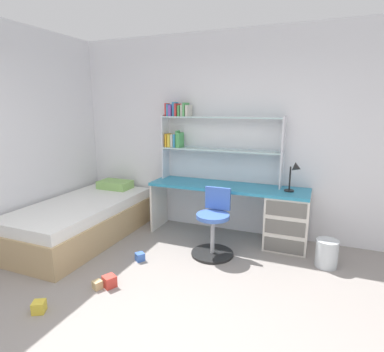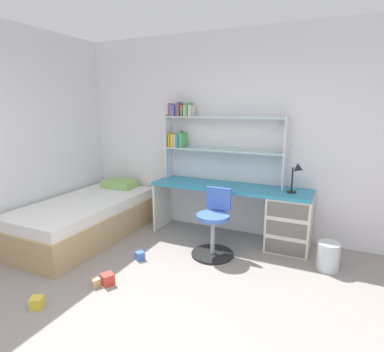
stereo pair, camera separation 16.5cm
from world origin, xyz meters
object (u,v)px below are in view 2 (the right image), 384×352
object	(u,v)px
swivel_chair	(214,229)
bookshelf_hutch	(206,133)
toy_block_red_0	(107,279)
toy_block_blue_2	(140,256)
waste_bin	(328,256)
desk	(272,215)
desk_lamp	(297,173)
toy_block_yellow_1	(37,303)
toy_block_natural_3	(96,282)
bed_platform	(86,218)

from	to	relation	value
swivel_chair	bookshelf_hutch	bearing A→B (deg)	119.36
toy_block_red_0	toy_block_blue_2	bearing A→B (deg)	90.59
waste_bin	desk	bearing A→B (deg)	152.47
bookshelf_hutch	desk	bearing A→B (deg)	-9.04
desk	desk_lamp	world-z (taller)	desk_lamp
bookshelf_hutch	toy_block_yellow_1	size ratio (longest dim) A/B	16.33
toy_block_natural_3	toy_block_yellow_1	bearing A→B (deg)	-115.41
bed_platform	toy_block_yellow_1	distance (m)	1.67
swivel_chair	waste_bin	xyz separation A→B (m)	(1.29, 0.18, -0.17)
desk	bookshelf_hutch	world-z (taller)	bookshelf_hutch
desk	bookshelf_hutch	xyz separation A→B (m)	(-0.98, 0.16, 1.00)
swivel_chair	toy_block_red_0	distance (m)	1.35
waste_bin	toy_block_natural_3	xyz separation A→B (m)	(-2.13, -1.36, -0.12)
bookshelf_hutch	toy_block_yellow_1	bearing A→B (deg)	-105.67
desk_lamp	toy_block_yellow_1	xyz separation A→B (m)	(-1.94, -2.20, -0.95)
desk	toy_block_yellow_1	xyz separation A→B (m)	(-1.65, -2.23, -0.37)
swivel_chair	toy_block_natural_3	bearing A→B (deg)	-125.29
swivel_chair	toy_block_natural_3	distance (m)	1.47
toy_block_red_0	toy_block_yellow_1	world-z (taller)	toy_block_red_0
bookshelf_hutch	bed_platform	xyz separation A→B (m)	(-1.44, -0.91, -1.17)
waste_bin	toy_block_natural_3	size ratio (longest dim) A/B	3.79
desk_lamp	toy_block_yellow_1	distance (m)	3.08
toy_block_red_0	swivel_chair	bearing A→B (deg)	56.06
desk_lamp	waste_bin	world-z (taller)	desk_lamp
desk	toy_block_natural_3	distance (m)	2.27
toy_block_blue_2	bed_platform	bearing A→B (deg)	164.70
toy_block_yellow_1	toy_block_blue_2	distance (m)	1.22
swivel_chair	bed_platform	world-z (taller)	swivel_chair
desk_lamp	swivel_chair	xyz separation A→B (m)	(-0.87, -0.53, -0.67)
bed_platform	desk	bearing A→B (deg)	17.37
waste_bin	toy_block_yellow_1	world-z (taller)	waste_bin
bookshelf_hutch	toy_block_blue_2	size ratio (longest dim) A/B	17.90
toy_block_blue_2	toy_block_natural_3	world-z (taller)	toy_block_blue_2
bed_platform	toy_block_natural_3	bearing A→B (deg)	-43.98
waste_bin	toy_block_red_0	bearing A→B (deg)	-147.78
waste_bin	desk_lamp	bearing A→B (deg)	140.97
bed_platform	toy_block_red_0	world-z (taller)	bed_platform
bookshelf_hutch	swivel_chair	xyz separation A→B (m)	(0.40, -0.71, -1.10)
desk	bookshelf_hutch	bearing A→B (deg)	170.96
bookshelf_hutch	bed_platform	world-z (taller)	bookshelf_hutch
toy_block_yellow_1	bed_platform	bearing A→B (deg)	117.57
toy_block_yellow_1	toy_block_red_0	bearing A→B (deg)	60.24
toy_block_natural_3	swivel_chair	bearing A→B (deg)	54.71
desk_lamp	toy_block_yellow_1	size ratio (longest dim) A/B	3.67
waste_bin	toy_block_red_0	distance (m)	2.41
swivel_chair	toy_block_natural_3	size ratio (longest dim) A/B	9.77
desk_lamp	toy_block_blue_2	size ratio (longest dim) A/B	4.02
waste_bin	toy_block_blue_2	bearing A→B (deg)	-161.43
bookshelf_hutch	toy_block_blue_2	distance (m)	1.87
toy_block_yellow_1	toy_block_blue_2	bearing A→B (deg)	74.60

